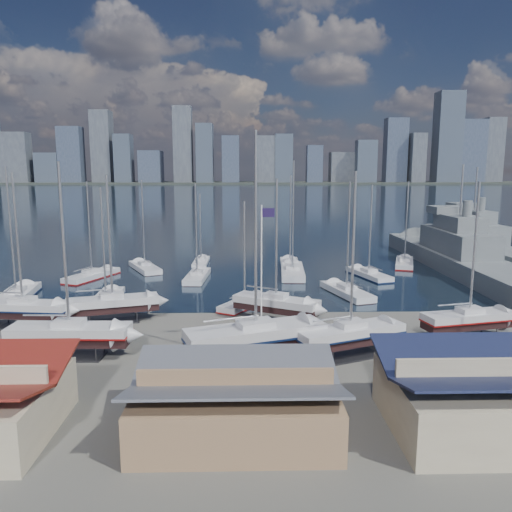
{
  "coord_description": "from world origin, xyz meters",
  "views": [
    {
      "loc": [
        0.54,
        -54.16,
        15.75
      ],
      "look_at": [
        2.04,
        8.0,
        5.1
      ],
      "focal_mm": 35.0,
      "sensor_mm": 36.0,
      "label": 1
    }
  ],
  "objects_px": {
    "sailboat_cradle_0": "(23,308)",
    "car_a": "(47,395)",
    "naval_ship_west": "(472,245)",
    "naval_ship_east": "(457,259)",
    "flagpole": "(263,269)"
  },
  "relations": [
    {
      "from": "sailboat_cradle_0",
      "to": "naval_ship_west",
      "type": "xyz_separation_m",
      "value": [
        65.92,
        44.18,
        -0.39
      ]
    },
    {
      "from": "sailboat_cradle_0",
      "to": "car_a",
      "type": "xyz_separation_m",
      "value": [
        8.82,
        -16.99,
        -1.4
      ]
    },
    {
      "from": "naval_ship_east",
      "to": "sailboat_cradle_0",
      "type": "bearing_deg",
      "value": 117.62
    },
    {
      "from": "naval_ship_west",
      "to": "car_a",
      "type": "bearing_deg",
      "value": 131.75
    },
    {
      "from": "naval_ship_east",
      "to": "car_a",
      "type": "bearing_deg",
      "value": 134.22
    },
    {
      "from": "naval_ship_east",
      "to": "naval_ship_west",
      "type": "distance_m",
      "value": 17.09
    },
    {
      "from": "sailboat_cradle_0",
      "to": "naval_ship_west",
      "type": "height_order",
      "value": "naval_ship_west"
    },
    {
      "from": "naval_ship_west",
      "to": "sailboat_cradle_0",
      "type": "bearing_deg",
      "value": 118.61
    },
    {
      "from": "car_a",
      "to": "naval_ship_east",
      "type": "bearing_deg",
      "value": 68.99
    },
    {
      "from": "naval_ship_west",
      "to": "naval_ship_east",
      "type": "bearing_deg",
      "value": 142.84
    },
    {
      "from": "naval_ship_east",
      "to": "naval_ship_west",
      "type": "bearing_deg",
      "value": -31.88
    },
    {
      "from": "sailboat_cradle_0",
      "to": "car_a",
      "type": "height_order",
      "value": "sailboat_cradle_0"
    },
    {
      "from": "flagpole",
      "to": "naval_ship_east",
      "type": "bearing_deg",
      "value": 48.55
    },
    {
      "from": "naval_ship_west",
      "to": "car_a",
      "type": "relative_size",
      "value": 11.61
    },
    {
      "from": "naval_ship_west",
      "to": "flagpole",
      "type": "height_order",
      "value": "naval_ship_west"
    }
  ]
}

